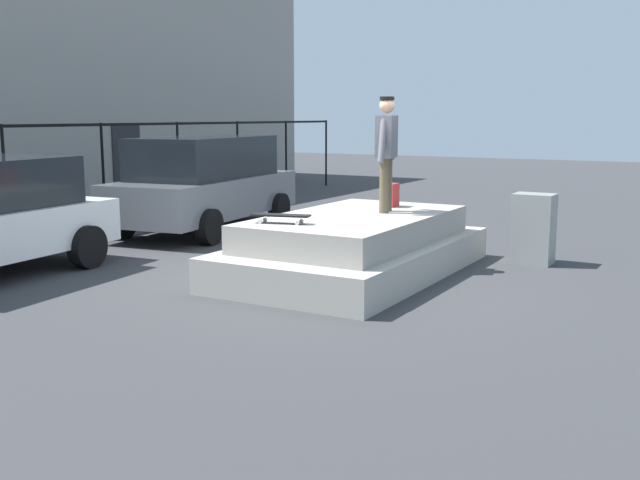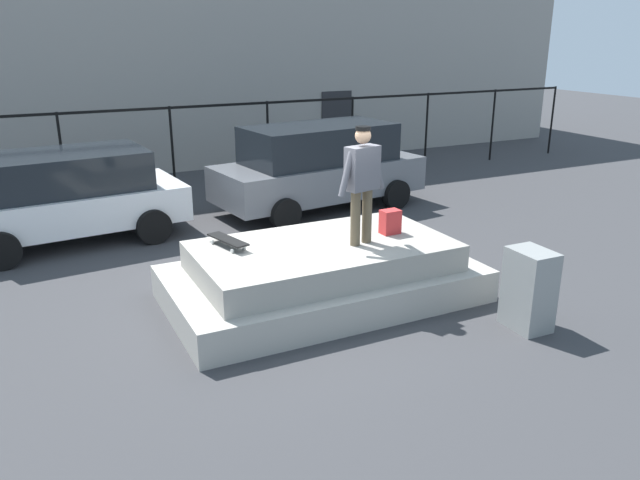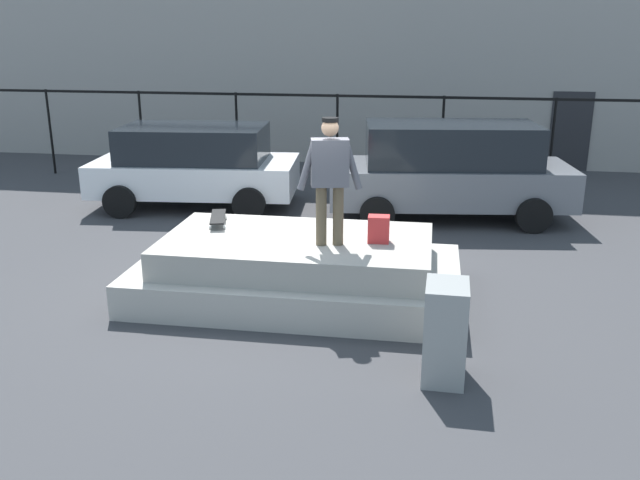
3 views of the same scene
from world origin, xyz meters
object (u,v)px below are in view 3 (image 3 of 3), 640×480
(backpack, at_px, (379,229))
(car_grey_hatchback_mid, at_px, (450,169))
(skateboarder, at_px, (330,173))
(car_white_hatchback_near, at_px, (195,164))
(skateboard, at_px, (218,217))
(utility_box, at_px, (445,332))

(backpack, relative_size, car_grey_hatchback_mid, 0.08)
(skateboarder, height_order, car_white_hatchback_near, skateboarder)
(skateboard, xyz_separation_m, car_white_hatchback_near, (-1.75, 4.02, -0.07))
(backpack, distance_m, car_white_hatchback_near, 6.11)
(skateboard, distance_m, car_white_hatchback_near, 4.39)
(car_grey_hatchback_mid, distance_m, utility_box, 6.42)
(skateboarder, bearing_deg, skateboard, 158.14)
(car_white_hatchback_near, relative_size, car_grey_hatchback_mid, 0.90)
(skateboarder, xyz_separation_m, utility_box, (1.49, -1.79, -1.27))
(skateboard, relative_size, utility_box, 0.75)
(car_white_hatchback_near, bearing_deg, skateboard, -66.46)
(backpack, relative_size, car_white_hatchback_near, 0.08)
(skateboarder, bearing_deg, car_white_hatchback_near, 126.48)
(backpack, distance_m, utility_box, 2.24)
(skateboarder, height_order, utility_box, skateboarder)
(skateboard, bearing_deg, backpack, -11.59)
(car_white_hatchback_near, height_order, car_grey_hatchback_mid, car_grey_hatchback_mid)
(skateboarder, distance_m, backpack, 1.02)
(car_white_hatchback_near, height_order, utility_box, car_white_hatchback_near)
(skateboard, xyz_separation_m, utility_box, (3.23, -2.49, -0.41))
(skateboard, distance_m, car_grey_hatchback_mid, 5.17)
(skateboarder, relative_size, car_white_hatchback_near, 0.39)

